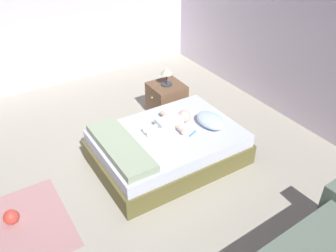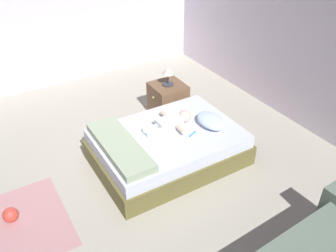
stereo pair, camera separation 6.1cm
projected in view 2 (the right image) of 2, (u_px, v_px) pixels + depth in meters
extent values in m
plane|color=#A9A492|center=(107.00, 194.00, 4.00)|extent=(8.00, 8.00, 0.00)
cube|color=silver|center=(317.00, 26.00, 4.51)|extent=(8.00, 0.12, 2.80)
cube|color=silver|center=(19.00, 4.00, 5.35)|extent=(0.12, 6.00, 2.80)
cube|color=brown|center=(168.00, 152.00, 4.42)|extent=(1.23, 1.76, 0.26)
cube|color=silver|center=(168.00, 138.00, 4.31)|extent=(1.18, 1.69, 0.16)
ellipsoid|color=silver|center=(211.00, 121.00, 4.37)|extent=(0.43, 0.28, 0.13)
cube|color=white|center=(169.00, 123.00, 4.34)|extent=(0.19, 0.31, 0.11)
sphere|color=beige|center=(185.00, 116.00, 4.42)|extent=(0.16, 0.16, 0.16)
cylinder|color=beige|center=(165.00, 115.00, 4.48)|extent=(0.18, 0.06, 0.06)
cylinder|color=beige|center=(180.00, 129.00, 4.24)|extent=(0.18, 0.07, 0.06)
cylinder|color=white|center=(150.00, 128.00, 4.28)|extent=(0.06, 0.20, 0.06)
cylinder|color=white|center=(154.00, 132.00, 4.22)|extent=(0.06, 0.20, 0.06)
cube|color=#2F8FE5|center=(193.00, 134.00, 4.24)|extent=(0.06, 0.14, 0.01)
cube|color=white|center=(196.00, 130.00, 4.28)|extent=(0.02, 0.03, 0.01)
cube|color=brown|center=(168.00, 100.00, 5.28)|extent=(0.47, 0.47, 0.49)
sphere|color=tan|center=(153.00, 97.00, 5.11)|extent=(0.03, 0.03, 0.03)
cylinder|color=#333338|center=(168.00, 84.00, 5.14)|extent=(0.16, 0.16, 0.02)
cylinder|color=#333338|center=(168.00, 79.00, 5.09)|extent=(0.02, 0.02, 0.15)
cone|color=beige|center=(168.00, 70.00, 5.01)|extent=(0.17, 0.17, 0.11)
cube|color=tan|center=(8.00, 230.00, 3.58)|extent=(1.12, 1.17, 0.01)
sphere|color=#DB4134|center=(10.00, 215.00, 3.63)|extent=(0.15, 0.15, 0.15)
cube|color=#9BAE8D|center=(120.00, 146.00, 3.97)|extent=(1.11, 0.36, 0.09)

